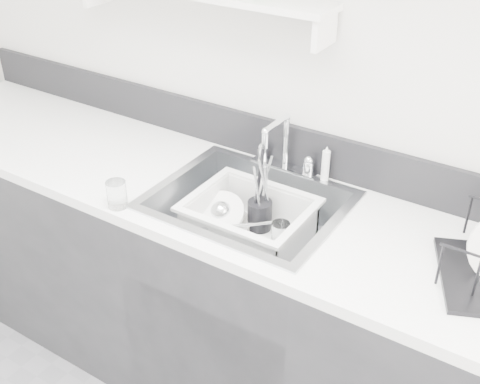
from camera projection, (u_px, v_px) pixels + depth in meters
The scene contains 13 objects.
room_shell at pixel (7, 40), 1.05m from camera, with size 3.50×3.00×2.60m.
counter_run at pixel (247, 303), 2.27m from camera, with size 3.20×0.62×0.92m.
backsplash at pixel (291, 145), 2.20m from camera, with size 3.20×0.02×0.16m, color black.
sink at pixel (248, 223), 2.08m from camera, with size 0.64×0.52×0.20m, color silver, non-canonical shape.
faucet at pixel (284, 156), 2.17m from camera, with size 0.26×0.18×0.23m.
side_sprayer at pixel (326, 164), 2.10m from camera, with size 0.03×0.03×0.14m, color silver.
wash_tub at pixel (249, 223), 2.07m from camera, with size 0.41×0.33×0.16m, color silver, non-canonical shape.
plate_stack at pixel (218, 222), 2.14m from camera, with size 0.25×0.25×0.10m.
utensil_cup at pixel (260, 213), 2.13m from camera, with size 0.09×0.09×0.29m.
ladle at pixel (230, 227), 2.09m from camera, with size 0.29×0.10×0.08m, color silver, non-canonical shape.
tumbler_in_tub at pixel (280, 235), 2.04m from camera, with size 0.06×0.06×0.09m, color white.
tumbler_counter at pixel (117, 194), 1.97m from camera, with size 0.07×0.07×0.09m, color white.
bowl_small at pixel (252, 254), 2.00m from camera, with size 0.11×0.11×0.04m, color white.
Camera 1 is at (0.90, -0.26, 2.01)m, focal length 45.00 mm.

